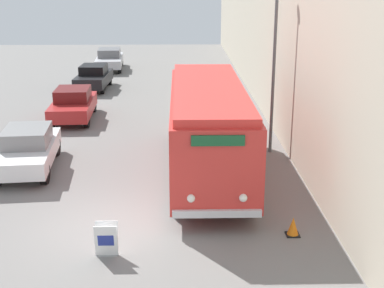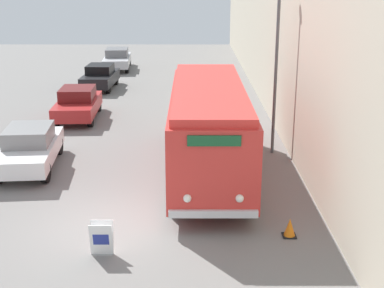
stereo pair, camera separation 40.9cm
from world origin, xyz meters
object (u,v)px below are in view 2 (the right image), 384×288
(streetlamp, at_px, (279,44))
(parked_car_far, at_px, (102,77))
(sign_board, at_px, (103,239))
(parked_car_near, at_px, (31,147))
(parked_car_mid, at_px, (79,103))
(parked_car_distant, at_px, (119,59))
(vintage_bus, at_px, (210,125))
(traffic_cone, at_px, (291,228))

(streetlamp, distance_m, parked_car_far, 15.36)
(sign_board, relative_size, parked_car_near, 0.19)
(parked_car_mid, bearing_deg, parked_car_far, 88.43)
(parked_car_near, relative_size, parked_car_mid, 1.04)
(streetlamp, relative_size, parked_car_near, 1.44)
(parked_car_distant, bearing_deg, parked_car_far, -94.39)
(vintage_bus, bearing_deg, parked_car_mid, 128.98)
(parked_car_far, bearing_deg, parked_car_distant, 91.59)
(vintage_bus, height_order, streetlamp, streetlamp)
(sign_board, distance_m, streetlamp, 10.27)
(vintage_bus, distance_m, traffic_cone, 5.31)
(vintage_bus, distance_m, parked_car_mid, 9.60)
(streetlamp, height_order, parked_car_near, streetlamp)
(streetlamp, bearing_deg, parked_car_distant, 114.02)
(parked_car_far, bearing_deg, sign_board, -78.31)
(streetlamp, relative_size, traffic_cone, 12.65)
(streetlamp, bearing_deg, vintage_bus, -138.01)
(vintage_bus, height_order, traffic_cone, vintage_bus)
(traffic_cone, bearing_deg, parked_car_distant, 107.04)
(vintage_bus, relative_size, parked_car_far, 2.27)
(sign_board, bearing_deg, vintage_bus, 63.76)
(parked_car_mid, xyz_separation_m, parked_car_distant, (-0.01, 14.10, 0.02))
(streetlamp, bearing_deg, traffic_cone, -94.42)
(parked_car_near, xyz_separation_m, parked_car_far, (0.22, 13.92, -0.03))
(vintage_bus, distance_m, parked_car_near, 6.43)
(vintage_bus, relative_size, parked_car_mid, 2.15)
(sign_board, relative_size, parked_car_mid, 0.20)
(parked_car_mid, bearing_deg, streetlamp, -33.26)
(parked_car_mid, xyz_separation_m, traffic_cone, (8.02, -12.09, -0.50))
(sign_board, height_order, parked_car_distant, parked_car_distant)
(sign_board, height_order, parked_car_near, parked_car_near)
(sign_board, xyz_separation_m, streetlamp, (5.33, 7.93, 3.75))
(streetlamp, relative_size, parked_car_mid, 1.50)
(parked_car_mid, bearing_deg, sign_board, -78.49)
(sign_board, relative_size, parked_car_distant, 0.18)
(parked_car_far, distance_m, traffic_cone, 20.84)
(vintage_bus, xyz_separation_m, parked_car_mid, (-6.00, 7.42, -1.01))
(sign_board, xyz_separation_m, parked_car_far, (-3.33, 20.14, 0.32))
(parked_car_near, bearing_deg, sign_board, -65.41)
(parked_car_mid, distance_m, parked_car_far, 7.09)
(sign_board, height_order, streetlamp, streetlamp)
(vintage_bus, bearing_deg, streetlamp, 41.99)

